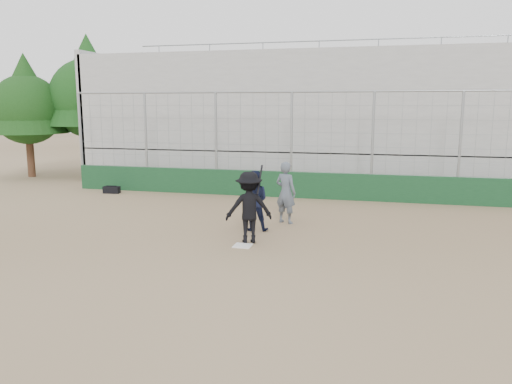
% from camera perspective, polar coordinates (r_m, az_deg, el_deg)
% --- Properties ---
extents(ground, '(90.00, 90.00, 0.00)m').
position_cam_1_polar(ground, '(12.64, -1.53, -6.20)').
color(ground, brown).
rests_on(ground, ground).
extents(home_plate, '(0.44, 0.44, 0.02)m').
position_cam_1_polar(home_plate, '(12.64, -1.53, -6.15)').
color(home_plate, white).
rests_on(home_plate, ground).
extents(backstop, '(18.10, 0.25, 4.04)m').
position_cam_1_polar(backstop, '(19.16, 4.02, 2.22)').
color(backstop, '#12391D').
rests_on(backstop, ground).
extents(bleachers, '(20.25, 6.70, 6.98)m').
position_cam_1_polar(bleachers, '(23.89, 6.14, 8.43)').
color(bleachers, '#9E9E9E').
rests_on(bleachers, ground).
extents(tree_left, '(4.48, 4.48, 7.00)m').
position_cam_1_polar(tree_left, '(26.82, -18.58, 11.26)').
color(tree_left, '#3C2816').
rests_on(tree_left, ground).
extents(tree_right, '(3.84, 3.84, 6.00)m').
position_cam_1_polar(tree_right, '(27.02, -24.77, 9.52)').
color(tree_right, '#3C2315').
rests_on(tree_right, ground).
extents(batter_at_plate, '(1.36, 1.07, 1.99)m').
position_cam_1_polar(batter_at_plate, '(12.77, -0.82, -1.76)').
color(batter_at_plate, black).
rests_on(batter_at_plate, ground).
extents(catcher_crouched, '(0.90, 0.74, 1.16)m').
position_cam_1_polar(catcher_crouched, '(14.06, -0.22, -2.13)').
color(catcher_crouched, black).
rests_on(catcher_crouched, ground).
extents(umpire, '(0.80, 0.68, 1.68)m').
position_cam_1_polar(umpire, '(14.94, 3.41, -0.41)').
color(umpire, '#515B67').
rests_on(umpire, ground).
extents(equipment_bag, '(0.67, 0.32, 0.32)m').
position_cam_1_polar(equipment_bag, '(20.94, -16.17, 0.25)').
color(equipment_bag, black).
rests_on(equipment_bag, ground).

